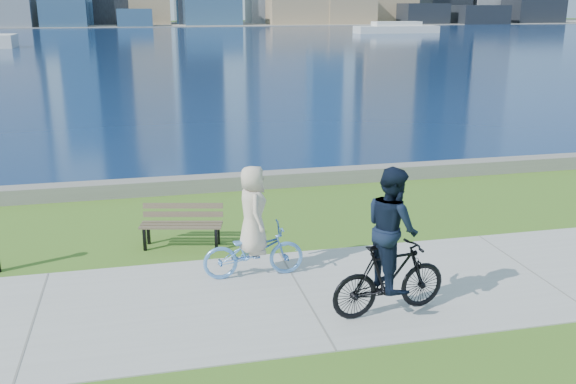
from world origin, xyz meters
name	(u,v)px	position (x,y,z in m)	size (l,w,h in m)	color
ground	(303,295)	(0.00, 0.00, 0.00)	(320.00, 320.00, 0.00)	#3B661B
concrete_path	(303,295)	(0.00, 0.00, 0.01)	(80.00, 3.50, 0.02)	#A5A5A0
seawall	(241,181)	(0.00, 6.20, 0.17)	(90.00, 0.50, 0.35)	slate
bay_water	(156,40)	(0.00, 72.00, 0.00)	(320.00, 131.00, 0.01)	#0B2148
far_shore	(147,24)	(0.00, 130.00, 0.06)	(320.00, 30.00, 0.12)	gray
ferry_far	(396,28)	(35.53, 83.22, 0.70)	(12.40, 3.54, 1.68)	silver
park_bench	(182,221)	(-1.68, 2.59, 0.48)	(1.59, 0.85, 0.78)	black
cyclist_woman	(253,236)	(-0.63, 0.87, 0.72)	(0.59, 1.68, 1.89)	#609DE9
cyclist_man	(391,254)	(1.06, -0.88, 0.95)	(0.78, 1.86, 2.21)	black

